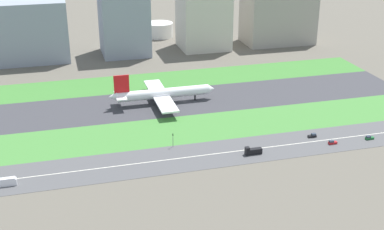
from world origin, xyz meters
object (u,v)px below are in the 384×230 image
at_px(terminal_building, 30,31).
at_px(car_1, 369,138).
at_px(cargo_warehouse, 278,19).
at_px(bus_0, 3,182).
at_px(airliner, 161,94).
at_px(office_tower, 203,15).
at_px(hangar_building, 124,19).
at_px(fuel_tank_west, 159,30).
at_px(car_0, 332,142).
at_px(traffic_light, 173,139).
at_px(truck_0, 253,151).
at_px(car_2, 313,136).

bearing_deg(terminal_building, car_1, -48.78).
bearing_deg(cargo_warehouse, bus_0, -137.83).
relative_size(airliner, bus_0, 5.60).
xyz_separation_m(bus_0, cargo_warehouse, (211.98, 192.00, 18.58)).
xyz_separation_m(office_tower, cargo_warehouse, (65.37, 0.00, -6.86)).
height_order(hangar_building, fuel_tank_west, hangar_building).
distance_m(car_0, cargo_warehouse, 200.29).
bearing_deg(fuel_tank_west, hangar_building, -129.52).
xyz_separation_m(airliner, car_0, (71.77, -78.00, -5.31)).
relative_size(bus_0, car_0, 2.64).
height_order(airliner, fuel_tank_west, airliner).
distance_m(traffic_light, cargo_warehouse, 219.07).
height_order(traffic_light, cargo_warehouse, cargo_warehouse).
distance_m(car_1, office_tower, 196.57).
distance_m(traffic_light, terminal_building, 187.93).
xyz_separation_m(car_1, office_tower, (-32.91, 192.00, 26.33)).
bearing_deg(truck_0, car_0, -180.00).
bearing_deg(hangar_building, car_0, -68.33).
distance_m(car_2, cargo_warehouse, 192.47).
distance_m(bus_0, traffic_light, 81.91).
height_order(bus_0, traffic_light, traffic_light).
relative_size(airliner, car_2, 14.77).
relative_size(car_1, cargo_warehouse, 0.08).
bearing_deg(car_2, traffic_light, 173.72).
bearing_deg(airliner, terminal_building, 123.46).
bearing_deg(car_0, hangar_building, -68.33).
bearing_deg(car_1, hangar_building, -63.10).
bearing_deg(car_2, bus_0, -176.25).
xyz_separation_m(bus_0, office_tower, (146.60, 192.00, 25.44)).
bearing_deg(traffic_light, bus_0, -167.30).
bearing_deg(cargo_warehouse, fuel_tank_west, 154.12).
bearing_deg(office_tower, car_0, -86.49).
bearing_deg(office_tower, bus_0, -127.36).
bearing_deg(airliner, car_1, -40.02).
bearing_deg(terminal_building, car_2, -52.20).
height_order(airliner, traffic_light, airliner).
distance_m(bus_0, car_1, 179.51).
height_order(airliner, truck_0, airliner).
relative_size(car_0, cargo_warehouse, 0.08).
bearing_deg(car_2, car_1, -20.30).
height_order(car_0, office_tower, office_tower).
height_order(truck_0, hangar_building, hangar_building).
xyz_separation_m(truck_0, terminal_building, (-104.15, 192.00, 21.00)).
height_order(car_2, fuel_tank_west, fuel_tank_west).
xyz_separation_m(terminal_building, hangar_building, (70.80, 0.00, 4.95)).
xyz_separation_m(traffic_light, office_tower, (66.74, 174.01, 22.97)).
bearing_deg(bus_0, car_0, -180.00).
distance_m(office_tower, fuel_tank_west, 56.72).
xyz_separation_m(car_1, traffic_light, (-99.65, 17.99, 3.37)).
relative_size(car_0, car_1, 1.00).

